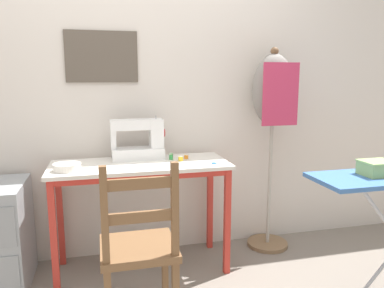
% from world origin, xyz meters
% --- Properties ---
extents(ground_plane, '(14.00, 14.00, 0.00)m').
position_xyz_m(ground_plane, '(0.00, 0.00, 0.00)').
color(ground_plane, gray).
extents(wall_back, '(10.00, 0.07, 2.55)m').
position_xyz_m(wall_back, '(-0.00, 0.55, 1.28)').
color(wall_back, silver).
rests_on(wall_back, ground_plane).
extents(sewing_table, '(1.19, 0.49, 0.76)m').
position_xyz_m(sewing_table, '(0.00, 0.23, 0.66)').
color(sewing_table, silver).
rests_on(sewing_table, ground_plane).
extents(sewing_machine, '(0.38, 0.16, 0.31)m').
position_xyz_m(sewing_machine, '(0.02, 0.38, 0.90)').
color(sewing_machine, white).
rests_on(sewing_machine, sewing_table).
extents(fabric_bowl, '(0.17, 0.17, 0.05)m').
position_xyz_m(fabric_bowl, '(-0.46, 0.15, 0.79)').
color(fabric_bowl, silver).
rests_on(fabric_bowl, sewing_table).
extents(scissors, '(0.12, 0.04, 0.01)m').
position_xyz_m(scissors, '(0.50, 0.11, 0.77)').
color(scissors, silver).
rests_on(scissors, sewing_table).
extents(thread_spool_near_machine, '(0.03, 0.03, 0.04)m').
position_xyz_m(thread_spool_near_machine, '(0.22, 0.29, 0.79)').
color(thread_spool_near_machine, green).
rests_on(thread_spool_near_machine, sewing_table).
extents(thread_spool_mid_table, '(0.04, 0.04, 0.04)m').
position_xyz_m(thread_spool_mid_table, '(0.28, 0.24, 0.78)').
color(thread_spool_mid_table, yellow).
rests_on(thread_spool_mid_table, sewing_table).
extents(thread_spool_far_edge, '(0.04, 0.04, 0.03)m').
position_xyz_m(thread_spool_far_edge, '(0.33, 0.29, 0.78)').
color(thread_spool_far_edge, orange).
rests_on(thread_spool_far_edge, sewing_table).
extents(wooden_chair, '(0.40, 0.38, 0.93)m').
position_xyz_m(wooden_chair, '(-0.08, -0.37, 0.44)').
color(wooden_chair, brown).
rests_on(wooden_chair, ground_plane).
extents(dress_form, '(0.33, 0.32, 1.56)m').
position_xyz_m(dress_form, '(1.02, 0.36, 1.15)').
color(dress_form, '#846647').
rests_on(dress_form, ground_plane).
extents(storage_box, '(0.18, 0.15, 0.08)m').
position_xyz_m(storage_box, '(1.21, -0.55, 0.85)').
color(storage_box, '#8EB266').
rests_on(storage_box, ironing_board).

